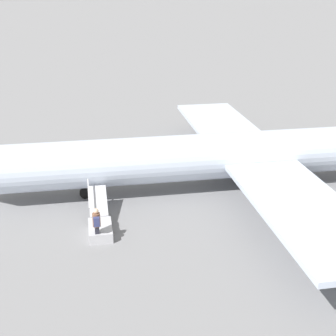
% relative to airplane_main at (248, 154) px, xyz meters
% --- Properties ---
extents(ground_plane, '(600.00, 600.00, 0.00)m').
position_rel_airplane_main_xyz_m(ground_plane, '(0.97, 0.07, -2.04)').
color(ground_plane, slate).
extents(airplane_main, '(32.13, 24.49, 6.85)m').
position_rel_airplane_main_xyz_m(airplane_main, '(0.00, 0.00, 0.00)').
color(airplane_main, silver).
rests_on(airplane_main, ground).
extents(boarding_stairs, '(1.32, 4.08, 1.70)m').
position_rel_airplane_main_xyz_m(boarding_stairs, '(8.40, 4.46, -1.67)').
color(boarding_stairs, '#B2B2B7').
rests_on(boarding_stairs, ground).
extents(passenger, '(0.36, 0.55, 1.74)m').
position_rel_airplane_main_xyz_m(passenger, '(8.47, 5.57, -1.04)').
color(passenger, '#23232D').
rests_on(passenger, ground).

